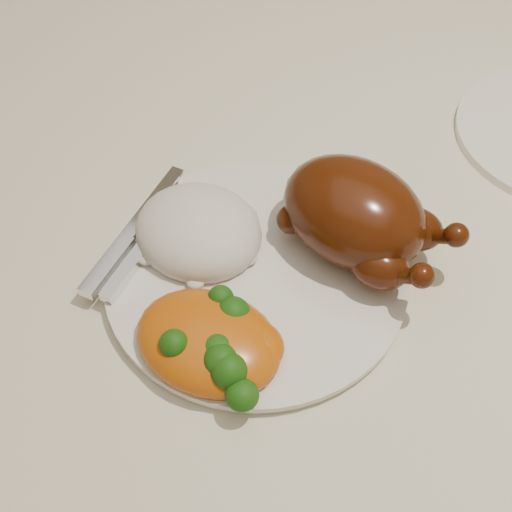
% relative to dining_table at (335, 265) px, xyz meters
% --- Properties ---
extents(floor, '(4.00, 4.00, 0.00)m').
position_rel_dining_table_xyz_m(floor, '(0.00, 0.00, -0.67)').
color(floor, brown).
rests_on(floor, ground).
extents(dining_table, '(1.60, 0.90, 0.76)m').
position_rel_dining_table_xyz_m(dining_table, '(0.00, 0.00, 0.00)').
color(dining_table, brown).
rests_on(dining_table, floor).
extents(tablecloth, '(1.73, 1.03, 0.18)m').
position_rel_dining_table_xyz_m(tablecloth, '(0.00, 0.00, 0.07)').
color(tablecloth, beige).
rests_on(tablecloth, dining_table).
extents(dinner_plate, '(0.26, 0.26, 0.01)m').
position_rel_dining_table_xyz_m(dinner_plate, '(-0.04, -0.12, 0.11)').
color(dinner_plate, silver).
rests_on(dinner_plate, tablecloth).
extents(roast_chicken, '(0.17, 0.13, 0.08)m').
position_rel_dining_table_xyz_m(roast_chicken, '(0.03, -0.06, 0.15)').
color(roast_chicken, '#491D07').
rests_on(roast_chicken, dinner_plate).
extents(rice_mound, '(0.13, 0.12, 0.06)m').
position_rel_dining_table_xyz_m(rice_mound, '(-0.10, -0.11, 0.12)').
color(rice_mound, white).
rests_on(rice_mound, dinner_plate).
extents(mac_and_cheese, '(0.13, 0.10, 0.05)m').
position_rel_dining_table_xyz_m(mac_and_cheese, '(-0.04, -0.20, 0.12)').
color(mac_and_cheese, '#BF500C').
rests_on(mac_and_cheese, dinner_plate).
extents(cutlery, '(0.03, 0.16, 0.01)m').
position_rel_dining_table_xyz_m(cutlery, '(-0.15, -0.14, 0.12)').
color(cutlery, silver).
rests_on(cutlery, dinner_plate).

